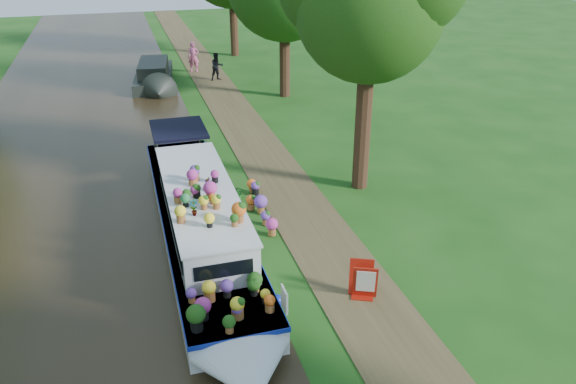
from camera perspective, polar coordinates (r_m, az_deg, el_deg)
The scene contains 9 objects.
ground at distance 16.85m, azimuth -0.67°, elevation -5.16°, with size 100.00×100.00×0.00m, color #174511.
canal_water at distance 16.51m, azimuth -21.32°, elevation -7.85°, with size 10.00×100.00×0.02m, color black.
towpath at distance 17.17m, azimuth 3.19°, elevation -4.52°, with size 2.20×100.00×0.03m, color #473B21.
plant_boat at distance 16.44m, azimuth -8.70°, elevation -2.92°, with size 2.29×13.52×2.31m.
second_boat at distance 34.38m, azimuth -13.45°, elevation 11.46°, with size 2.80×7.26×1.36m.
sandwich_board at distance 14.45m, azimuth 7.66°, elevation -9.02°, with size 0.68×0.71×0.98m.
pedestrian_pink at distance 36.84m, azimuth -9.58°, elevation 13.38°, with size 0.68×0.45×1.86m, color #CB537B.
pedestrian_dark at distance 34.62m, azimuth -7.22°, elevation 12.53°, with size 0.79×0.61×1.62m, color black.
verge_plant at distance 19.41m, azimuth -5.02°, elevation -0.15°, with size 0.38×0.33×0.42m, color #1E651E.
Camera 1 is at (-3.94, -13.90, 8.67)m, focal length 35.00 mm.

